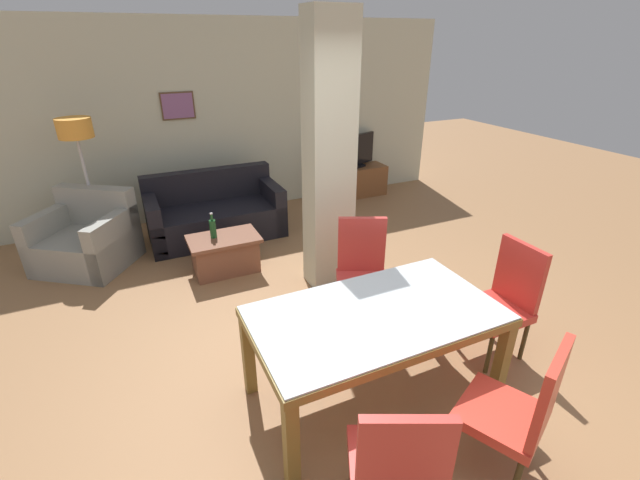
# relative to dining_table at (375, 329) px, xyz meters

# --- Properties ---
(ground_plane) EXTENTS (18.00, 18.00, 0.00)m
(ground_plane) POSITION_rel_dining_table_xyz_m (0.00, 0.00, -0.61)
(ground_plane) COLOR #9B6E46
(back_wall) EXTENTS (7.20, 0.09, 2.70)m
(back_wall) POSITION_rel_dining_table_xyz_m (-0.00, 4.24, 0.75)
(back_wall) COLOR beige
(back_wall) RESTS_ON ground_plane
(divider_pillar) EXTENTS (0.45, 0.33, 2.70)m
(divider_pillar) POSITION_rel_dining_table_xyz_m (0.45, 1.65, 0.74)
(divider_pillar) COLOR beige
(divider_pillar) RESTS_ON ground_plane
(dining_table) EXTENTS (1.71, 0.96, 0.75)m
(dining_table) POSITION_rel_dining_table_xyz_m (0.00, 0.00, 0.00)
(dining_table) COLOR olive
(dining_table) RESTS_ON ground_plane
(dining_chair_far_right) EXTENTS (0.61, 0.61, 0.99)m
(dining_chair_far_right) POSITION_rel_dining_table_xyz_m (0.42, 0.90, -0.08)
(dining_chair_far_right) COLOR #CA3B36
(dining_chair_far_right) RESTS_ON ground_plane
(dining_chair_near_left) EXTENTS (0.61, 0.61, 0.99)m
(dining_chair_near_left) POSITION_rel_dining_table_xyz_m (-0.42, -0.90, -0.08)
(dining_chair_near_left) COLOR red
(dining_chair_near_left) RESTS_ON ground_plane
(dining_chair_head_right) EXTENTS (0.46, 0.46, 0.99)m
(dining_chair_head_right) POSITION_rel_dining_table_xyz_m (1.24, 0.00, -0.08)
(dining_chair_head_right) COLOR red
(dining_chair_head_right) RESTS_ON ground_plane
(dining_chair_near_right) EXTENTS (0.61, 0.61, 0.99)m
(dining_chair_near_right) POSITION_rel_dining_table_xyz_m (0.42, -0.89, -0.08)
(dining_chair_near_right) COLOR red
(dining_chair_near_right) RESTS_ON ground_plane
(sofa) EXTENTS (1.71, 0.86, 0.83)m
(sofa) POSITION_rel_dining_table_xyz_m (-0.40, 3.37, -0.32)
(sofa) COLOR black
(sofa) RESTS_ON ground_plane
(armchair) EXTENTS (1.26, 1.24, 0.86)m
(armchair) POSITION_rel_dining_table_xyz_m (-1.93, 3.19, -0.31)
(armchair) COLOR #97978D
(armchair) RESTS_ON ground_plane
(coffee_table) EXTENTS (0.78, 0.49, 0.42)m
(coffee_table) POSITION_rel_dining_table_xyz_m (-0.52, 2.33, -0.39)
(coffee_table) COLOR brown
(coffee_table) RESTS_ON ground_plane
(bottle) EXTENTS (0.07, 0.07, 0.29)m
(bottle) POSITION_rel_dining_table_xyz_m (-0.62, 2.38, -0.07)
(bottle) COLOR #194C23
(bottle) RESTS_ON coffee_table
(tv_stand) EXTENTS (1.09, 0.40, 0.49)m
(tv_stand) POSITION_rel_dining_table_xyz_m (2.05, 3.96, -0.36)
(tv_stand) COLOR brown
(tv_stand) RESTS_ON ground_plane
(tv_screen) EXTENTS (0.85, 0.36, 0.53)m
(tv_screen) POSITION_rel_dining_table_xyz_m (2.05, 3.96, 0.14)
(tv_screen) COLOR black
(tv_screen) RESTS_ON tv_stand
(floor_lamp) EXTENTS (0.37, 0.37, 1.63)m
(floor_lamp) POSITION_rel_dining_table_xyz_m (-1.81, 3.53, 0.78)
(floor_lamp) COLOR #B7B7BC
(floor_lamp) RESTS_ON ground_plane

